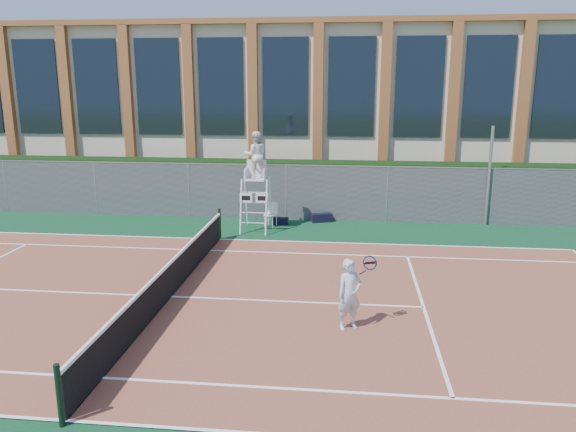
# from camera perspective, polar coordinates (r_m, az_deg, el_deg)

# --- Properties ---
(ground) EXTENTS (120.00, 120.00, 0.00)m
(ground) POSITION_cam_1_polar(r_m,az_deg,el_deg) (14.93, -11.82, -8.12)
(ground) COLOR #233814
(apron) EXTENTS (36.00, 20.00, 0.01)m
(apron) POSITION_cam_1_polar(r_m,az_deg,el_deg) (15.81, -10.70, -6.81)
(apron) COLOR #0C371E
(apron) RESTS_ON ground
(tennis_court) EXTENTS (23.77, 10.97, 0.02)m
(tennis_court) POSITION_cam_1_polar(r_m,az_deg,el_deg) (14.92, -11.82, -8.05)
(tennis_court) COLOR brown
(tennis_court) RESTS_ON apron
(tennis_net) EXTENTS (0.10, 11.30, 1.10)m
(tennis_net) POSITION_cam_1_polar(r_m,az_deg,el_deg) (14.74, -11.92, -6.18)
(tennis_net) COLOR black
(tennis_net) RESTS_ON ground
(fence) EXTENTS (40.00, 0.06, 2.20)m
(fence) POSITION_cam_1_polar(r_m,az_deg,el_deg) (22.83, -5.18, 2.48)
(fence) COLOR #595E60
(fence) RESTS_ON ground
(hedge) EXTENTS (40.00, 1.40, 2.20)m
(hedge) POSITION_cam_1_polar(r_m,az_deg,el_deg) (23.99, -4.62, 3.02)
(hedge) COLOR black
(hedge) RESTS_ON ground
(building) EXTENTS (45.00, 10.60, 8.22)m
(building) POSITION_cam_1_polar(r_m,az_deg,el_deg) (31.46, -1.96, 11.10)
(building) COLOR beige
(building) RESTS_ON ground
(steel_pole) EXTENTS (0.12, 0.12, 3.83)m
(steel_pole) POSITION_cam_1_polar(r_m,az_deg,el_deg) (22.77, 19.74, 3.80)
(steel_pole) COLOR #9EA0A5
(steel_pole) RESTS_ON ground
(umpire_chair) EXTENTS (1.04, 1.60, 3.73)m
(umpire_chair) POSITION_cam_1_polar(r_m,az_deg,el_deg) (20.68, -3.32, 5.94)
(umpire_chair) COLOR white
(umpire_chair) RESTS_ON ground
(plastic_chair) EXTENTS (0.53, 0.53, 0.91)m
(plastic_chair) POSITION_cam_1_polar(r_m,az_deg,el_deg) (21.63, -1.68, 0.41)
(plastic_chair) COLOR silver
(plastic_chair) RESTS_ON apron
(sports_bag_near) EXTENTS (0.87, 0.56, 0.34)m
(sports_bag_near) POSITION_cam_1_polar(r_m,az_deg,el_deg) (22.31, 3.44, -0.16)
(sports_bag_near) COLOR black
(sports_bag_near) RESTS_ON apron
(sports_bag_far) EXTENTS (0.67, 0.31, 0.26)m
(sports_bag_far) POSITION_cam_1_polar(r_m,az_deg,el_deg) (21.90, -0.84, -0.51)
(sports_bag_far) COLOR black
(sports_bag_far) RESTS_ON apron
(tennis_player) EXTENTS (0.97, 0.74, 1.64)m
(tennis_player) POSITION_cam_1_polar(r_m,az_deg,el_deg) (12.61, 6.29, -7.88)
(tennis_player) COLOR silver
(tennis_player) RESTS_ON tennis_court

